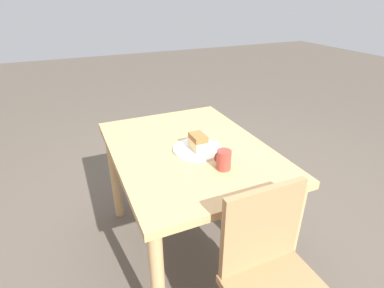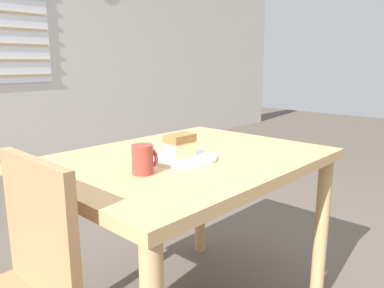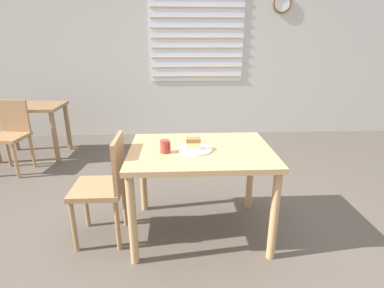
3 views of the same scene
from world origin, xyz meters
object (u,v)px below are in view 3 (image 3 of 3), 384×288
Objects in this scene: dining_table_far at (30,115)px; chair_far_corner at (11,133)px; chair_near_window at (105,184)px; coffee_mug at (165,146)px; plate at (195,150)px; dining_table_near at (200,161)px; cake_slice at (193,143)px.

chair_far_corner reaches higher than dining_table_far.
chair_near_window is 8.72× the size of coffee_mug.
plate is (2.11, -1.89, 0.16)m from dining_table_far.
dining_table_near is 2.58m from chair_far_corner.
plate is (-0.05, -0.03, 0.11)m from dining_table_near.
cake_slice is at bearing -155.38° from dining_table_near.
dining_table_far is 1.01× the size of chair_far_corner.
dining_table_far is at bearing 139.17° from dining_table_near.
dining_table_near is 10.01× the size of cake_slice.
dining_table_near is 2.85m from dining_table_far.
dining_table_near is at bearing 13.58° from coffee_mug.
coffee_mug is at bearing 88.19° from chair_near_window.
dining_table_far is 2.38m from chair_near_window.
chair_near_window is at bearing -178.08° from cake_slice.
plate is (2.13, -1.40, 0.27)m from chair_far_corner.
plate reaches higher than dining_table_near.
chair_far_corner is at bearing 146.56° from cake_slice.
dining_table_far is at bearing -143.51° from chair_near_window.
chair_near_window reaches higher than coffee_mug.
chair_far_corner is (-0.03, -0.49, -0.10)m from dining_table_far.
chair_near_window reaches higher than cake_slice.
coffee_mug is at bearing -29.41° from chair_far_corner.
plate is at bearing 91.85° from chair_near_window.
dining_table_far is at bearing 138.15° from plate.
chair_near_window is 3.24× the size of plate.
coffee_mug is at bearing -170.44° from plate.
dining_table_far is (-2.15, 1.86, -0.06)m from dining_table_near.
plate is at bearing -149.06° from dining_table_near.
cake_slice reaches higher than dining_table_near.
plate is 2.41× the size of cake_slice.
cake_slice is at bearing 10.26° from coffee_mug.
cake_slice reaches higher than plate.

